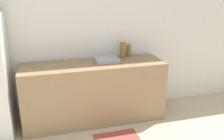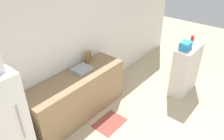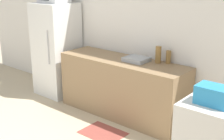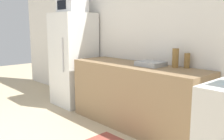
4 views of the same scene
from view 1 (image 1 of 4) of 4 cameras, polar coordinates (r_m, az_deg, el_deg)
The scene contains 6 objects.
wall_back at distance 3.87m, azimuth -5.15°, elevation 8.81°, with size 8.00×0.06×2.60m, color white.
counter at distance 3.76m, azimuth -4.12°, elevation -5.04°, with size 2.07×0.62×0.89m, color #937551.
sink_basin at distance 3.70m, azimuth -1.24°, elevation 2.44°, with size 0.34×0.29×0.06m, color #9EA3A8.
bottle_tall at distance 3.87m, azimuth 2.46°, elevation 4.57°, with size 0.08×0.08×0.25m, color olive.
bottle_short at distance 3.98m, azimuth 3.86°, elevation 4.51°, with size 0.07×0.07×0.19m, color olive.
kitchen_rug at distance 3.45m, azimuth 1.34°, elevation -15.72°, with size 0.60×0.45×0.01m, color #99473D.
Camera 1 is at (-0.69, -0.99, 1.93)m, focal length 40.00 mm.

